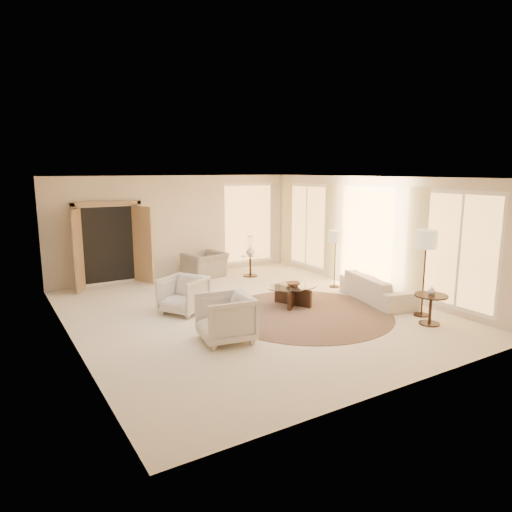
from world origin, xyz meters
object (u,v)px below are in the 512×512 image
armchair_right (225,316)px  floor_lamp_far (426,243)px  side_vase (250,251)px  armchair_left (183,293)px  accent_chair (205,261)px  side_table (250,263)px  coffee_table (293,293)px  end_vase (432,291)px  bowl (293,284)px  end_table (431,304)px  floor_lamp_near (336,239)px  sofa (377,288)px

armchair_right → floor_lamp_far: floor_lamp_far is taller
floor_lamp_far → side_vase: (-1.20, 4.88, -0.78)m
armchair_left → armchair_right: size_ratio=0.93×
accent_chair → side_table: 1.27m
side_table → side_vase: bearing=0.0°
coffee_table → floor_lamp_far: (1.83, -1.97, 1.23)m
floor_lamp_far → side_vase: size_ratio=7.00×
end_vase → bowl: bearing=122.2°
floor_lamp_far → end_vase: floor_lamp_far is taller
end_table → bowl: size_ratio=1.96×
coffee_table → floor_lamp_near: size_ratio=0.96×
floor_lamp_far → end_vase: 1.00m
armchair_left → armchair_right: armchair_right is taller
sofa → floor_lamp_near: size_ratio=1.40×
accent_chair → side_table: accent_chair is taller
accent_chair → side_vase: 1.29m
coffee_table → end_vase: bearing=-57.8°
end_vase → side_table: bearing=99.5°
armchair_left → end_vase: bearing=19.0°
armchair_right → side_vase: (2.89, 4.03, 0.27)m
side_table → floor_lamp_near: bearing=-61.2°
armchair_right → end_table: armchair_right is taller
coffee_table → side_table: size_ratio=2.33×
bowl → side_vase: size_ratio=1.26×
floor_lamp_far → floor_lamp_near: bearing=90.0°
sofa → bowl: bearing=81.4°
end_vase → side_vase: (-0.89, 5.32, 0.05)m
coffee_table → floor_lamp_far: size_ratio=0.79×
side_vase → end_table: bearing=-80.5°
side_vase → floor_lamp_near: bearing=-61.2°
coffee_table → end_table: (1.52, -2.41, 0.13)m
side_vase → accent_chair: bearing=153.9°
floor_lamp_near → end_table: bearing=-95.7°
end_table → side_table: 5.40m
accent_chair → floor_lamp_far: (2.34, -5.44, 1.05)m
side_table → floor_lamp_far: 5.15m
side_table → floor_lamp_near: floor_lamp_near is taller
sofa → floor_lamp_far: size_ratio=1.16×
armchair_right → side_vase: size_ratio=3.58×
coffee_table → floor_lamp_near: floor_lamp_near is taller
floor_lamp_near → floor_lamp_far: bearing=-90.0°
side_table → side_vase: (0.00, 0.00, 0.36)m
armchair_left → side_table: 3.61m
coffee_table → floor_lamp_far: 2.96m
armchair_right → side_table: (2.89, 4.03, -0.09)m
sofa → floor_lamp_near: floor_lamp_near is taller
end_table → armchair_right: bearing=161.1°
floor_lamp_near → bowl: 2.12m
armchair_right → coffee_table: 2.53m
armchair_right → floor_lamp_far: size_ratio=0.51×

